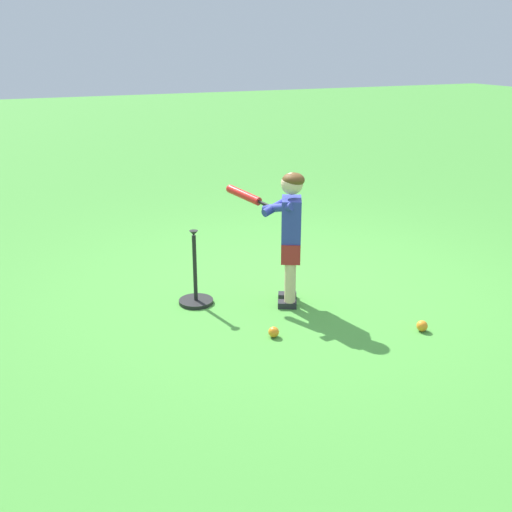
# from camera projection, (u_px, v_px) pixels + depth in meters

# --- Properties ---
(ground_plane) EXTENTS (40.00, 40.00, 0.00)m
(ground_plane) POSITION_uv_depth(u_px,v_px,m) (292.00, 287.00, 5.32)
(ground_plane) COLOR #479338
(child_batter) EXTENTS (0.71, 0.47, 1.08)m
(child_batter) POSITION_uv_depth(u_px,v_px,m) (288.00, 226.00, 4.80)
(child_batter) COLOR #232328
(child_batter) RESTS_ON ground
(play_ball_near_batter) EXTENTS (0.08, 0.08, 0.08)m
(play_ball_near_batter) POSITION_uv_depth(u_px,v_px,m) (422.00, 326.00, 4.51)
(play_ball_near_batter) COLOR orange
(play_ball_near_batter) RESTS_ON ground
(play_ball_behind_batter) EXTENTS (0.08, 0.08, 0.08)m
(play_ball_behind_batter) POSITION_uv_depth(u_px,v_px,m) (274.00, 332.00, 4.42)
(play_ball_behind_batter) COLOR orange
(play_ball_behind_batter) RESTS_ON ground
(batting_tee) EXTENTS (0.28, 0.28, 0.62)m
(batting_tee) POSITION_uv_depth(u_px,v_px,m) (196.00, 291.00, 4.97)
(batting_tee) COLOR black
(batting_tee) RESTS_ON ground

